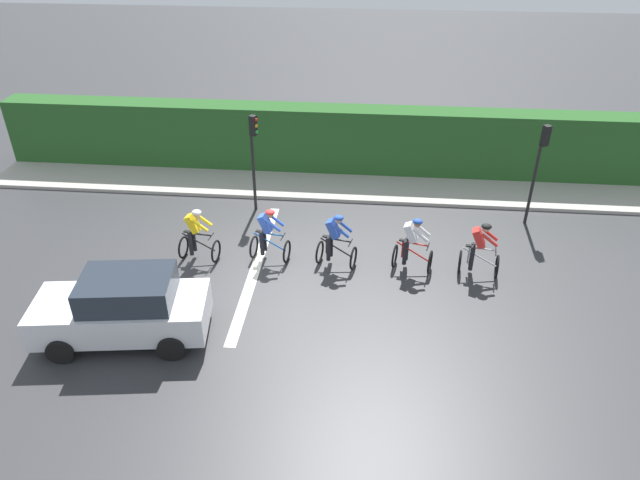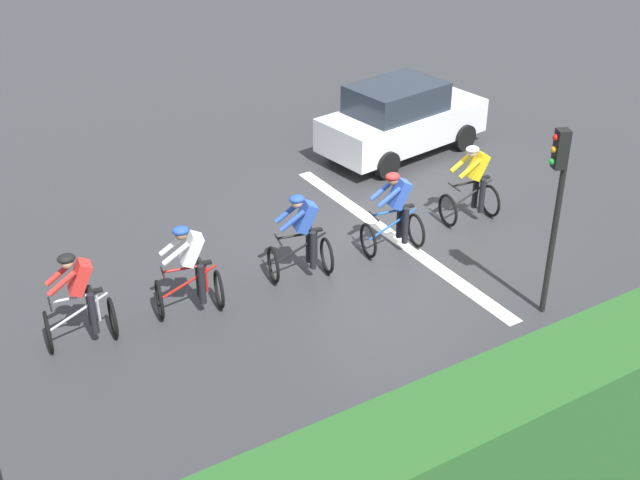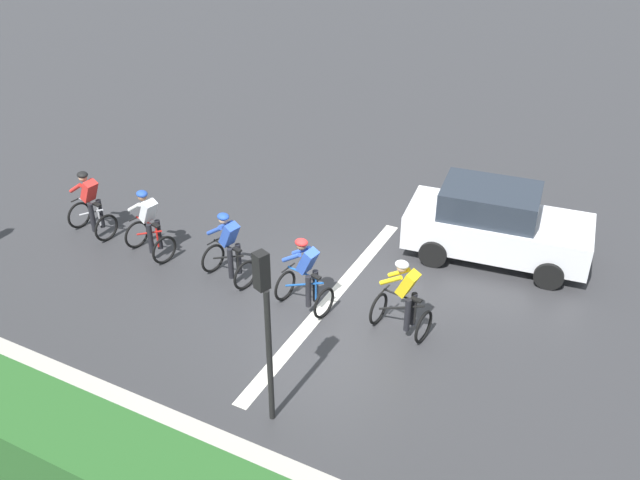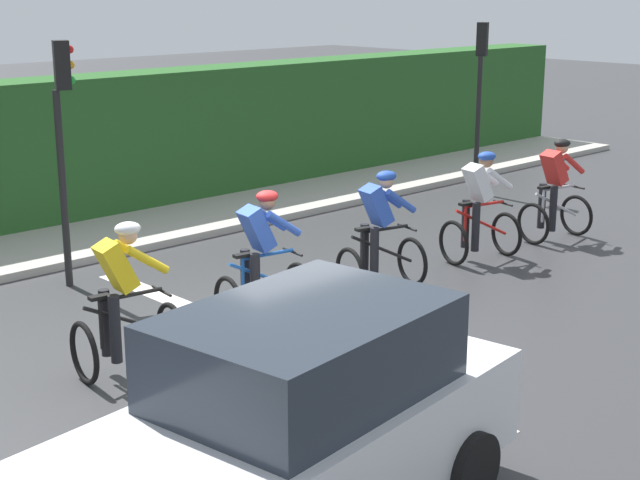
{
  "view_description": "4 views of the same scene",
  "coord_description": "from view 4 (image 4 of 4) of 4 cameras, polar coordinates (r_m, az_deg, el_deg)",
  "views": [
    {
      "loc": [
        13.88,
        3.05,
        9.63
      ],
      "look_at": [
        -0.37,
        1.73,
        0.78
      ],
      "focal_mm": 32.86,
      "sensor_mm": 36.0,
      "label": 1
    },
    {
      "loc": [
        -11.68,
        8.8,
        8.22
      ],
      "look_at": [
        -0.39,
        1.86,
        0.7
      ],
      "focal_mm": 47.46,
      "sensor_mm": 36.0,
      "label": 2
    },
    {
      "loc": [
        -10.95,
        -5.6,
        9.16
      ],
      "look_at": [
        0.53,
        0.38,
        1.1
      ],
      "focal_mm": 40.28,
      "sensor_mm": 36.0,
      "label": 3
    },
    {
      "loc": [
        8.11,
        -6.92,
        4.04
      ],
      "look_at": [
        -0.79,
        1.54,
        0.75
      ],
      "focal_mm": 53.53,
      "sensor_mm": 36.0,
      "label": 4
    }
  ],
  "objects": [
    {
      "name": "traffic_light_near_crossing",
      "position": [
        13.22,
        -15.11,
        6.61
      ],
      "size": [
        0.26,
        0.3,
        3.34
      ],
      "color": "black",
      "rests_on": "ground"
    },
    {
      "name": "cyclist_second",
      "position": [
        14.43,
        9.53,
        1.83
      ],
      "size": [
        0.91,
        1.21,
        1.66
      ],
      "color": "black",
      "rests_on": "ground"
    },
    {
      "name": "cyclist_lead",
      "position": [
        15.86,
        13.88,
        2.78
      ],
      "size": [
        0.84,
        1.17,
        1.66
      ],
      "color": "black",
      "rests_on": "ground"
    },
    {
      "name": "sidewalk_kerb",
      "position": [
        16.8,
        -10.12,
        1.08
      ],
      "size": [
        2.8,
        25.73,
        0.12
      ],
      "primitive_type": "cube",
      "color": "#ADA89E",
      "rests_on": "ground"
    },
    {
      "name": "road_marking_stop_line",
      "position": [
        11.33,
        -3.28,
        -5.87
      ],
      "size": [
        7.0,
        0.3,
        0.01
      ],
      "primitive_type": "cube",
      "color": "silver",
      "rests_on": "ground"
    },
    {
      "name": "traffic_light_far_junction",
      "position": [
        19.11,
        9.55,
        9.36
      ],
      "size": [
        0.27,
        0.29,
        3.34
      ],
      "color": "black",
      "rests_on": "ground"
    },
    {
      "name": "cyclist_trailing",
      "position": [
        10.28,
        -11.66,
        -3.68
      ],
      "size": [
        0.81,
        1.16,
        1.66
      ],
      "color": "black",
      "rests_on": "ground"
    },
    {
      "name": "ground_plane",
      "position": [
        11.4,
        -2.87,
        -5.76
      ],
      "size": [
        80.0,
        80.0,
        0.0
      ],
      "primitive_type": "plane",
      "color": "#333335"
    },
    {
      "name": "cyclist_fourth",
      "position": [
        11.59,
        -3.51,
        -1.25
      ],
      "size": [
        0.84,
        1.17,
        1.66
      ],
      "color": "black",
      "rests_on": "ground"
    },
    {
      "name": "car_white",
      "position": [
        7.16,
        -1.83,
        -11.24
      ],
      "size": [
        2.29,
        4.29,
        1.76
      ],
      "color": "silver",
      "rests_on": "ground"
    },
    {
      "name": "cyclist_mid",
      "position": [
        12.81,
        3.6,
        0.32
      ],
      "size": [
        0.9,
        1.2,
        1.66
      ],
      "color": "black",
      "rests_on": "ground"
    },
    {
      "name": "stone_wall_low",
      "position": [
        17.51,
        -11.78,
        2.15
      ],
      "size": [
        0.44,
        25.73,
        0.47
      ],
      "primitive_type": "cube",
      "color": "gray",
      "rests_on": "ground"
    },
    {
      "name": "hedge_wall",
      "position": [
        17.57,
        -12.48,
        5.55
      ],
      "size": [
        1.1,
        25.73,
        2.51
      ],
      "primitive_type": "cube",
      "color": "#265623",
      "rests_on": "ground"
    }
  ]
}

